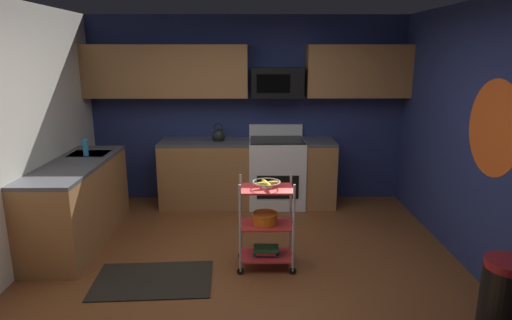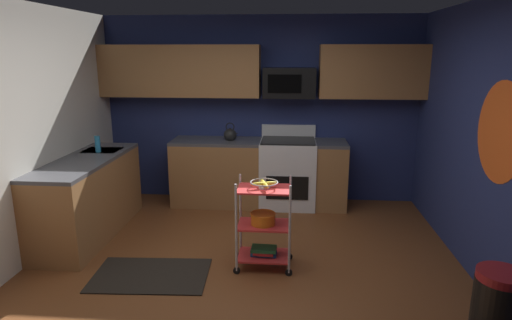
% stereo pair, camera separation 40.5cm
% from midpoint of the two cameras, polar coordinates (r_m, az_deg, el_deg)
% --- Properties ---
extents(floor, '(4.40, 4.80, 0.04)m').
position_cam_midpoint_polar(floor, '(4.36, -4.03, -15.37)').
color(floor, brown).
rests_on(floor, ground).
extents(wall_back, '(4.52, 0.06, 2.60)m').
position_cam_midpoint_polar(wall_back, '(6.28, -2.96, 6.51)').
color(wall_back, navy).
rests_on(wall_back, ground).
extents(wall_right, '(0.06, 4.80, 2.60)m').
position_cam_midpoint_polar(wall_right, '(4.35, 26.39, 1.74)').
color(wall_right, navy).
rests_on(wall_right, ground).
extents(wall_flower_decal, '(0.00, 0.87, 0.87)m').
position_cam_midpoint_polar(wall_flower_decal, '(4.32, 26.21, 3.70)').
color(wall_flower_decal, '#E5591E').
extents(counter_run, '(3.40, 2.42, 0.92)m').
position_cam_midpoint_polar(counter_run, '(5.72, -11.56, -3.08)').
color(counter_run, '#9E6B3D').
rests_on(counter_run, ground).
extents(oven_range, '(0.76, 0.65, 1.10)m').
position_cam_midpoint_polar(oven_range, '(6.12, 0.79, -1.53)').
color(oven_range, white).
rests_on(oven_range, ground).
extents(upper_cabinets, '(4.40, 0.33, 0.70)m').
position_cam_midpoint_polar(upper_cabinets, '(6.04, -3.97, 11.44)').
color(upper_cabinets, '#9E6B3D').
extents(microwave, '(0.70, 0.39, 0.40)m').
position_cam_midpoint_polar(microwave, '(6.02, 0.80, 10.03)').
color(microwave, black).
extents(rolling_cart, '(0.58, 0.37, 0.91)m').
position_cam_midpoint_polar(rolling_cart, '(4.36, -1.34, -8.42)').
color(rolling_cart, silver).
rests_on(rolling_cart, ground).
extents(fruit_bowl, '(0.27, 0.27, 0.07)m').
position_cam_midpoint_polar(fruit_bowl, '(4.22, -1.38, -3.08)').
color(fruit_bowl, silver).
rests_on(fruit_bowl, rolling_cart).
extents(mixing_bowl_large, '(0.25, 0.25, 0.11)m').
position_cam_midpoint_polar(mixing_bowl_large, '(4.34, -1.48, -7.60)').
color(mixing_bowl_large, orange).
rests_on(mixing_bowl_large, rolling_cart).
extents(book_stack, '(0.26, 0.19, 0.08)m').
position_cam_midpoint_polar(book_stack, '(4.48, -1.32, -11.75)').
color(book_stack, '#1E4C8C').
rests_on(book_stack, rolling_cart).
extents(kettle, '(0.21, 0.18, 0.26)m').
position_cam_midpoint_polar(kettle, '(6.03, -6.80, 3.20)').
color(kettle, black).
rests_on(kettle, counter_run).
extents(dish_soap_bottle, '(0.06, 0.06, 0.20)m').
position_cam_midpoint_polar(dish_soap_bottle, '(5.57, -23.30, 1.50)').
color(dish_soap_bottle, '#2D8CBF').
rests_on(dish_soap_bottle, counter_run).
extents(trash_can, '(0.34, 0.42, 0.66)m').
position_cam_midpoint_polar(trash_can, '(3.73, 26.81, -16.25)').
color(trash_can, black).
rests_on(trash_can, ground).
extents(floor_rug, '(1.14, 0.76, 0.01)m').
position_cam_midpoint_polar(floor_rug, '(4.45, -15.88, -14.85)').
color(floor_rug, black).
rests_on(floor_rug, ground).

